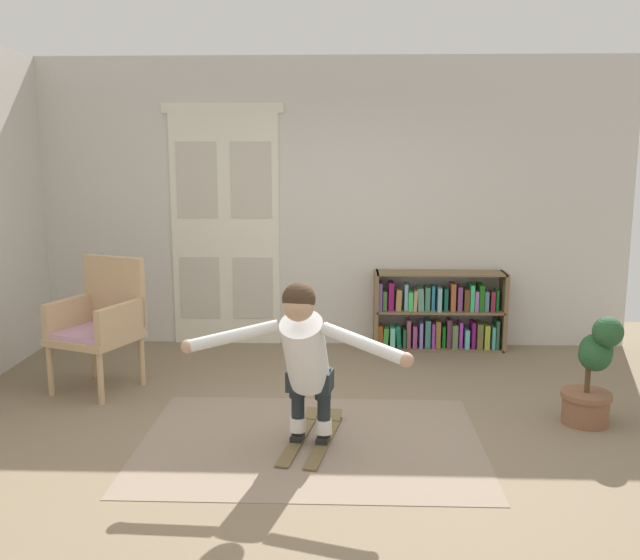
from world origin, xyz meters
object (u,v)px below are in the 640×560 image
(bookshelf, at_px, (439,315))
(skis_pair, at_px, (312,437))
(person_skier, at_px, (305,351))
(potted_plant, at_px, (593,375))
(wicker_chair, at_px, (101,320))

(bookshelf, height_order, skis_pair, bookshelf)
(person_skier, bearing_deg, skis_pair, 80.01)
(bookshelf, bearing_deg, person_skier, -115.27)
(person_skier, bearing_deg, potted_plant, 15.41)
(bookshelf, bearing_deg, skis_pair, -116.47)
(bookshelf, height_order, potted_plant, potted_plant)
(bookshelf, height_order, person_skier, person_skier)
(skis_pair, bearing_deg, wicker_chair, 149.76)
(skis_pair, relative_size, person_skier, 0.66)
(potted_plant, distance_m, person_skier, 2.16)
(bookshelf, xyz_separation_m, potted_plant, (0.85, -1.99, 0.03))
(wicker_chair, bearing_deg, potted_plant, -10.30)
(skis_pair, bearing_deg, person_skier, -99.99)
(skis_pair, distance_m, person_skier, 0.71)
(wicker_chair, relative_size, skis_pair, 1.15)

